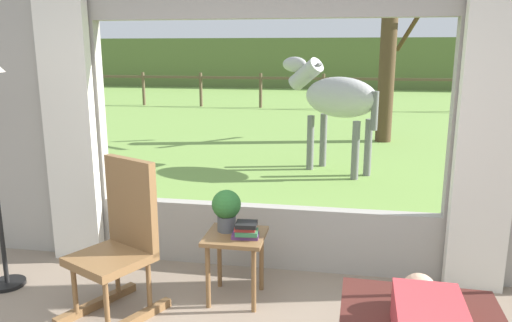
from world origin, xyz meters
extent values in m
cube|color=#9E998E|center=(-2.02, 2.26, 1.27)|extent=(1.15, 0.12, 2.55)
cube|color=#9E998E|center=(0.00, 2.26, 0.28)|extent=(2.90, 0.12, 0.55)
cube|color=silver|center=(-1.69, 2.12, 1.20)|extent=(0.44, 0.10, 2.40)
cube|color=silver|center=(1.69, 2.12, 1.20)|extent=(0.44, 0.10, 2.40)
cube|color=#759E47|center=(0.00, 13.16, 0.01)|extent=(36.00, 21.68, 0.02)
cube|color=#596B38|center=(0.00, 23.00, 1.20)|extent=(36.00, 2.00, 2.40)
sphere|color=tan|center=(1.09, 0.95, 0.53)|extent=(0.20, 0.20, 0.20)
cube|color=brown|center=(-0.93, 1.24, 0.44)|extent=(0.65, 0.65, 0.06)
cube|color=brown|center=(-0.84, 1.42, 0.78)|extent=(0.46, 0.27, 0.68)
cube|color=brown|center=(-1.11, 1.33, 0.03)|extent=(0.36, 0.63, 0.06)
cube|color=brown|center=(-0.75, 1.14, 0.03)|extent=(0.36, 0.63, 0.06)
cylinder|color=brown|center=(-1.17, 1.16, 0.24)|extent=(0.04, 0.04, 0.38)
cylinder|color=brown|center=(-0.85, 0.99, 0.24)|extent=(0.04, 0.04, 0.38)
cylinder|color=brown|center=(-1.01, 1.48, 0.24)|extent=(0.04, 0.04, 0.38)
cylinder|color=brown|center=(-0.69, 1.31, 0.24)|extent=(0.04, 0.04, 0.38)
cube|color=brown|center=(-0.13, 1.64, 0.51)|extent=(0.44, 0.44, 0.03)
cylinder|color=brown|center=(-0.30, 1.47, 0.24)|extent=(0.04, 0.04, 0.49)
cylinder|color=brown|center=(0.04, 1.47, 0.24)|extent=(0.04, 0.04, 0.49)
cylinder|color=brown|center=(-0.30, 1.81, 0.24)|extent=(0.04, 0.04, 0.49)
cylinder|color=brown|center=(0.04, 1.81, 0.24)|extent=(0.04, 0.04, 0.49)
cylinder|color=#4C5156|center=(-0.21, 1.70, 0.58)|extent=(0.14, 0.14, 0.12)
sphere|color=#2D6B2D|center=(-0.21, 1.70, 0.73)|extent=(0.22, 0.22, 0.22)
cube|color=#59336B|center=(-0.04, 1.59, 0.54)|extent=(0.20, 0.13, 0.03)
cube|color=#337247|center=(-0.03, 1.58, 0.57)|extent=(0.17, 0.14, 0.03)
cube|color=#B22D28|center=(-0.04, 1.59, 0.60)|extent=(0.16, 0.13, 0.03)
cube|color=black|center=(-0.03, 1.58, 0.62)|extent=(0.16, 0.15, 0.03)
cylinder|color=black|center=(-1.99, 1.52, 0.01)|extent=(0.28, 0.28, 0.03)
ellipsoid|color=#B2B2AD|center=(0.58, 5.69, 1.17)|extent=(1.33, 1.18, 0.60)
cylinder|color=#B2B2AD|center=(0.03, 6.09, 1.48)|extent=(0.64, 0.56, 0.53)
ellipsoid|color=#B2B2AD|center=(-0.16, 6.23, 1.63)|extent=(0.51, 0.44, 0.24)
cube|color=slate|center=(0.10, 6.05, 1.51)|extent=(0.39, 0.32, 0.32)
cylinder|color=slate|center=(1.07, 5.34, 1.02)|extent=(0.14, 0.14, 0.55)
cylinder|color=slate|center=(0.15, 5.81, 0.45)|extent=(0.11, 0.11, 0.85)
cylinder|color=slate|center=(0.34, 6.07, 0.45)|extent=(0.11, 0.11, 0.85)
cylinder|color=slate|center=(0.83, 5.32, 0.45)|extent=(0.11, 0.11, 0.85)
cylinder|color=slate|center=(1.02, 5.57, 0.45)|extent=(0.11, 0.11, 0.85)
cylinder|color=#4C3823|center=(1.47, 8.50, 1.40)|extent=(0.32, 0.32, 2.77)
cylinder|color=#47331E|center=(1.94, 8.71, 2.35)|extent=(0.55, 1.10, 1.05)
cylinder|color=brown|center=(-8.00, 13.95, 0.57)|extent=(0.10, 0.10, 1.10)
cylinder|color=brown|center=(-6.00, 13.95, 0.57)|extent=(0.10, 0.10, 1.10)
cylinder|color=brown|center=(-4.00, 13.95, 0.57)|extent=(0.10, 0.10, 1.10)
cylinder|color=brown|center=(-2.00, 13.95, 0.57)|extent=(0.10, 0.10, 1.10)
cylinder|color=brown|center=(0.00, 13.95, 0.57)|extent=(0.10, 0.10, 1.10)
cylinder|color=brown|center=(2.00, 13.95, 0.57)|extent=(0.10, 0.10, 1.10)
cylinder|color=brown|center=(4.00, 13.95, 0.57)|extent=(0.10, 0.10, 1.10)
cube|color=brown|center=(0.00, 13.95, 0.97)|extent=(16.00, 0.06, 0.08)
camera|label=1|loc=(0.62, -1.70, 1.86)|focal=34.31mm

